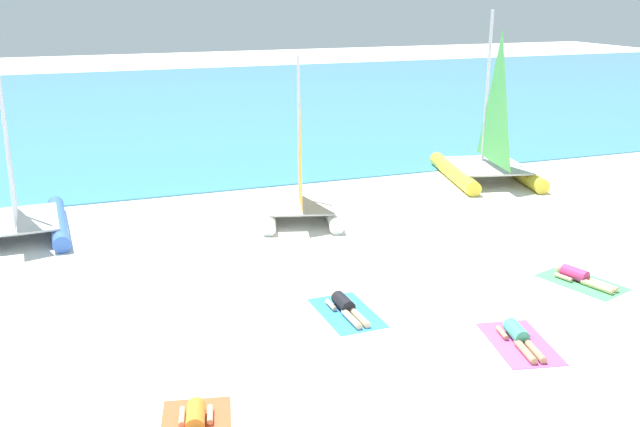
{
  "coord_description": "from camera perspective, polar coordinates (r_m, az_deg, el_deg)",
  "views": [
    {
      "loc": [
        -5.86,
        -10.19,
        6.56
      ],
      "look_at": [
        0.0,
        5.74,
        1.2
      ],
      "focal_mm": 39.76,
      "sensor_mm": 36.0,
      "label": 1
    }
  ],
  "objects": [
    {
      "name": "ocean_water",
      "position": [
        43.84,
        -12.42,
        8.55
      ],
      "size": [
        120.0,
        40.0,
        0.05
      ],
      "primitive_type": "cube",
      "color": "teal",
      "rests_on": "ground"
    },
    {
      "name": "sunbather_rightmost",
      "position": [
        17.8,
        20.18,
        -4.78
      ],
      "size": [
        0.82,
        1.54,
        0.3
      ],
      "rotation": [
        0.0,
        0.0,
        0.29
      ],
      "color": "#D83372",
      "rests_on": "towel_rightmost"
    },
    {
      "name": "towel_center_right",
      "position": [
        14.52,
        15.78,
        -10.03
      ],
      "size": [
        1.47,
        2.08,
        0.01
      ],
      "primitive_type": "cube",
      "rotation": [
        0.0,
        0.0,
        -0.21
      ],
      "color": "#D84C99",
      "rests_on": "ground"
    },
    {
      "name": "sailboat_white",
      "position": [
        21.22,
        -1.61,
        1.52
      ],
      "size": [
        3.25,
        4.15,
        4.76
      ],
      "rotation": [
        0.0,
        0.0,
        -0.28
      ],
      "color": "white",
      "rests_on": "ground"
    },
    {
      "name": "sunbather_center_right",
      "position": [
        14.51,
        15.72,
        -9.47
      ],
      "size": [
        0.71,
        1.56,
        0.3
      ],
      "rotation": [
        0.0,
        0.0,
        -0.21
      ],
      "color": "#3FB28C",
      "rests_on": "towel_center_right"
    },
    {
      "name": "towel_center_left",
      "position": [
        15.22,
        2.17,
        -7.99
      ],
      "size": [
        1.15,
        1.93,
        0.01
      ],
      "primitive_type": "cube",
      "rotation": [
        0.0,
        0.0,
        0.03
      ],
      "color": "#338CD8",
      "rests_on": "ground"
    },
    {
      "name": "towel_rightmost",
      "position": [
        17.81,
        20.31,
        -5.22
      ],
      "size": [
        1.6,
        2.14,
        0.01
      ],
      "primitive_type": "cube",
      "rotation": [
        0.0,
        0.0,
        0.29
      ],
      "color": "#4CB266",
      "rests_on": "ground"
    },
    {
      "name": "sunbather_leftmost",
      "position": [
        11.65,
        -10.0,
        -16.26
      ],
      "size": [
        0.73,
        1.56,
        0.3
      ],
      "rotation": [
        0.0,
        0.0,
        -0.22
      ],
      "color": "orange",
      "rests_on": "towel_leftmost"
    },
    {
      "name": "sailboat_yellow",
      "position": [
        26.19,
        13.37,
        4.53
      ],
      "size": [
        3.87,
        5.09,
        5.93
      ],
      "rotation": [
        0.0,
        0.0,
        -0.23
      ],
      "color": "yellow",
      "rests_on": "ground"
    },
    {
      "name": "ground_plane",
      "position": [
        22.02,
        -3.83,
        0.15
      ],
      "size": [
        120.0,
        120.0,
        0.0
      ],
      "primitive_type": "plane",
      "color": "white"
    },
    {
      "name": "sailboat_blue",
      "position": [
        21.27,
        -23.31,
        0.32
      ],
      "size": [
        2.72,
        4.15,
        5.32
      ],
      "rotation": [
        0.0,
        0.0,
        0.03
      ],
      "color": "blue",
      "rests_on": "ground"
    },
    {
      "name": "sunbather_center_left",
      "position": [
        15.22,
        2.07,
        -7.46
      ],
      "size": [
        0.55,
        1.56,
        0.3
      ],
      "rotation": [
        0.0,
        0.0,
        0.03
      ],
      "color": "black",
      "rests_on": "towel_center_left"
    }
  ]
}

